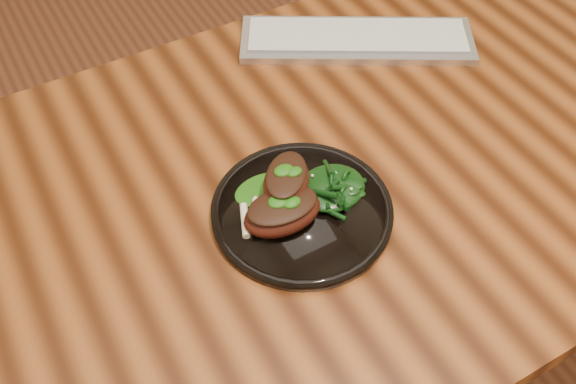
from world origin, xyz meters
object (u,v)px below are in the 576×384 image
object	(u,v)px
desk	(355,187)
plate	(302,211)
lamb_chop_front	(282,212)
greens_heap	(331,185)
keyboard	(357,39)

from	to	relation	value
desk	plate	size ratio (longest dim) A/B	6.23
lamb_chop_front	plate	bearing A→B (deg)	13.39
plate	greens_heap	bearing A→B (deg)	5.19
greens_heap	desk	bearing A→B (deg)	32.58
plate	keyboard	distance (m)	0.41
desk	plate	xyz separation A→B (m)	(-0.14, -0.06, 0.09)
plate	keyboard	bearing A→B (deg)	45.64
plate	keyboard	xyz separation A→B (m)	(0.29, 0.29, 0.00)
plate	greens_heap	distance (m)	0.06
greens_heap	keyboard	bearing A→B (deg)	50.72
plate	lamb_chop_front	world-z (taller)	lamb_chop_front
plate	lamb_chop_front	bearing A→B (deg)	-166.61
plate	desk	bearing A→B (deg)	23.71
lamb_chop_front	greens_heap	distance (m)	0.09
keyboard	lamb_chop_front	bearing A→B (deg)	-137.02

